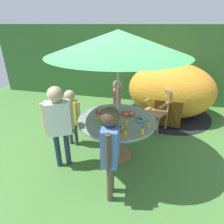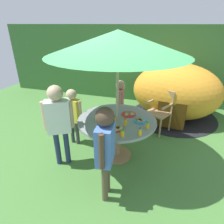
{
  "view_description": "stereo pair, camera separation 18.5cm",
  "coord_description": "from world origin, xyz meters",
  "px_view_note": "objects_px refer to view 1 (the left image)",
  "views": [
    {
      "loc": [
        0.56,
        -2.73,
        2.17
      ],
      "look_at": [
        -0.09,
        0.02,
        0.84
      ],
      "focal_mm": 30.36,
      "sensor_mm": 36.0,
      "label": 1
    },
    {
      "loc": [
        0.74,
        -2.68,
        2.17
      ],
      "look_at": [
        -0.09,
        0.02,
        0.84
      ],
      "focal_mm": 30.36,
      "sensor_mm": 36.0,
      "label": 2
    }
  ],
  "objects_px": {
    "child_in_yellow_shirt": "(71,111)",
    "cup_near": "(107,130)",
    "dome_tent": "(170,90)",
    "juice_bottle_center_back": "(115,119)",
    "child_in_pink_shirt": "(117,99)",
    "plate_mid_right": "(128,114)",
    "juice_bottle_near_right": "(142,131)",
    "patio_umbrella": "(118,43)",
    "child_in_white_shirt": "(58,118)",
    "juice_bottle_mid_left": "(148,124)",
    "child_in_blue_shirt": "(110,144)",
    "snack_bowl": "(100,120)",
    "juice_bottle_near_left": "(126,122)",
    "plate_back_edge": "(103,112)",
    "garden_table": "(117,126)",
    "plate_center_front": "(140,120)",
    "juice_bottle_far_right": "(125,133)",
    "wooden_chair": "(157,107)",
    "potted_plant": "(57,118)",
    "plate_far_left": "(119,129)"
  },
  "relations": [
    {
      "from": "plate_center_front",
      "to": "juice_bottle_near_left",
      "type": "xyz_separation_m",
      "value": [
        -0.2,
        -0.2,
        0.05
      ]
    },
    {
      "from": "child_in_yellow_shirt",
      "to": "cup_near",
      "type": "height_order",
      "value": "child_in_yellow_shirt"
    },
    {
      "from": "plate_center_front",
      "to": "juice_bottle_far_right",
      "type": "bearing_deg",
      "value": -107.77
    },
    {
      "from": "child_in_blue_shirt",
      "to": "juice_bottle_near_right",
      "type": "bearing_deg",
      "value": -40.79
    },
    {
      "from": "juice_bottle_near_right",
      "to": "juice_bottle_center_back",
      "type": "xyz_separation_m",
      "value": [
        -0.45,
        0.28,
        -0.0
      ]
    },
    {
      "from": "child_in_pink_shirt",
      "to": "patio_umbrella",
      "type": "bearing_deg",
      "value": 0.0
    },
    {
      "from": "garden_table",
      "to": "snack_bowl",
      "type": "bearing_deg",
      "value": -147.31
    },
    {
      "from": "child_in_pink_shirt",
      "to": "cup_near",
      "type": "height_order",
      "value": "child_in_pink_shirt"
    },
    {
      "from": "child_in_white_shirt",
      "to": "wooden_chair",
      "type": "bearing_deg",
      "value": 19.1
    },
    {
      "from": "plate_back_edge",
      "to": "juice_bottle_near_left",
      "type": "height_order",
      "value": "juice_bottle_near_left"
    },
    {
      "from": "juice_bottle_center_back",
      "to": "child_in_white_shirt",
      "type": "bearing_deg",
      "value": -156.44
    },
    {
      "from": "child_in_yellow_shirt",
      "to": "juice_bottle_mid_left",
      "type": "relative_size",
      "value": 10.56
    },
    {
      "from": "juice_bottle_center_back",
      "to": "cup_near",
      "type": "relative_size",
      "value": 1.7
    },
    {
      "from": "snack_bowl",
      "to": "juice_bottle_near_right",
      "type": "relative_size",
      "value": 1.14
    },
    {
      "from": "child_in_yellow_shirt",
      "to": "plate_mid_right",
      "type": "height_order",
      "value": "child_in_yellow_shirt"
    },
    {
      "from": "child_in_yellow_shirt",
      "to": "juice_bottle_near_left",
      "type": "distance_m",
      "value": 1.11
    },
    {
      "from": "dome_tent",
      "to": "plate_mid_right",
      "type": "relative_size",
      "value": 8.99
    },
    {
      "from": "patio_umbrella",
      "to": "child_in_pink_shirt",
      "type": "bearing_deg",
      "value": 101.89
    },
    {
      "from": "child_in_yellow_shirt",
      "to": "child_in_white_shirt",
      "type": "xyz_separation_m",
      "value": [
        0.08,
        -0.6,
        0.16
      ]
    },
    {
      "from": "plate_far_left",
      "to": "cup_near",
      "type": "distance_m",
      "value": 0.19
    },
    {
      "from": "child_in_yellow_shirt",
      "to": "juice_bottle_near_right",
      "type": "relative_size",
      "value": 9.16
    },
    {
      "from": "child_in_white_shirt",
      "to": "juice_bottle_mid_left",
      "type": "height_order",
      "value": "child_in_white_shirt"
    },
    {
      "from": "child_in_white_shirt",
      "to": "juice_bottle_mid_left",
      "type": "bearing_deg",
      "value": -16.36
    },
    {
      "from": "child_in_pink_shirt",
      "to": "plate_mid_right",
      "type": "bearing_deg",
      "value": 13.46
    },
    {
      "from": "wooden_chair",
      "to": "child_in_yellow_shirt",
      "type": "relative_size",
      "value": 0.81
    },
    {
      "from": "child_in_blue_shirt",
      "to": "juice_bottle_mid_left",
      "type": "height_order",
      "value": "child_in_blue_shirt"
    },
    {
      "from": "plate_mid_right",
      "to": "juice_bottle_near_left",
      "type": "xyz_separation_m",
      "value": [
        0.03,
        -0.39,
        0.05
      ]
    },
    {
      "from": "juice_bottle_far_right",
      "to": "juice_bottle_center_back",
      "type": "bearing_deg",
      "value": 120.19
    },
    {
      "from": "plate_mid_right",
      "to": "cup_near",
      "type": "bearing_deg",
      "value": -107.11
    },
    {
      "from": "juice_bottle_mid_left",
      "to": "plate_mid_right",
      "type": "bearing_deg",
      "value": 134.38
    },
    {
      "from": "juice_bottle_near_right",
      "to": "wooden_chair",
      "type": "bearing_deg",
      "value": 82.62
    },
    {
      "from": "patio_umbrella",
      "to": "dome_tent",
      "type": "xyz_separation_m",
      "value": [
        0.94,
        1.98,
        -1.26
      ]
    },
    {
      "from": "cup_near",
      "to": "juice_bottle_mid_left",
      "type": "bearing_deg",
      "value": 26.38
    },
    {
      "from": "plate_back_edge",
      "to": "dome_tent",
      "type": "bearing_deg",
      "value": 54.83
    },
    {
      "from": "juice_bottle_far_right",
      "to": "plate_mid_right",
      "type": "bearing_deg",
      "value": 95.26
    },
    {
      "from": "garden_table",
      "to": "potted_plant",
      "type": "xyz_separation_m",
      "value": [
        -1.44,
        0.56,
        -0.29
      ]
    },
    {
      "from": "garden_table",
      "to": "plate_center_front",
      "type": "relative_size",
      "value": 5.87
    },
    {
      "from": "garden_table",
      "to": "child_in_white_shirt",
      "type": "distance_m",
      "value": 0.97
    },
    {
      "from": "child_in_white_shirt",
      "to": "plate_back_edge",
      "type": "bearing_deg",
      "value": 23.46
    },
    {
      "from": "child_in_pink_shirt",
      "to": "plate_center_front",
      "type": "distance_m",
      "value": 1.1
    },
    {
      "from": "juice_bottle_near_right",
      "to": "cup_near",
      "type": "distance_m",
      "value": 0.5
    },
    {
      "from": "dome_tent",
      "to": "juice_bottle_center_back",
      "type": "relative_size",
      "value": 20.01
    },
    {
      "from": "child_in_white_shirt",
      "to": "plate_center_front",
      "type": "xyz_separation_m",
      "value": [
        1.19,
        0.49,
        -0.13
      ]
    },
    {
      "from": "child_in_blue_shirt",
      "to": "cup_near",
      "type": "relative_size",
      "value": 19.7
    },
    {
      "from": "child_in_blue_shirt",
      "to": "snack_bowl",
      "type": "height_order",
      "value": "child_in_blue_shirt"
    },
    {
      "from": "juice_bottle_near_left",
      "to": "plate_back_edge",
      "type": "bearing_deg",
      "value": 142.95
    },
    {
      "from": "potted_plant",
      "to": "child_in_pink_shirt",
      "type": "relative_size",
      "value": 0.49
    },
    {
      "from": "child_in_white_shirt",
      "to": "juice_bottle_mid_left",
      "type": "relative_size",
      "value": 12.99
    },
    {
      "from": "juice_bottle_near_right",
      "to": "cup_near",
      "type": "xyz_separation_m",
      "value": [
        -0.5,
        -0.05,
        -0.02
      ]
    },
    {
      "from": "child_in_yellow_shirt",
      "to": "cup_near",
      "type": "xyz_separation_m",
      "value": [
        0.83,
        -0.58,
        0.05
      ]
    }
  ]
}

